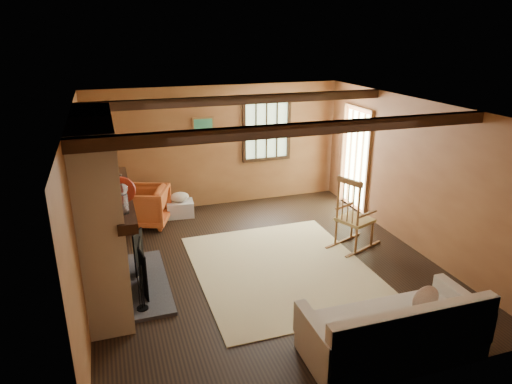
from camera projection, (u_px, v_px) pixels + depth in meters
name	position (u px, v px, depth m)	size (l,w,h in m)	color
ground	(264.00, 265.00, 6.96)	(5.50, 5.50, 0.00)	black
room_envelope	(273.00, 156.00, 6.71)	(5.02, 5.52, 2.44)	#915A33
fireplace	(104.00, 216.00, 5.93)	(1.02, 2.30, 2.40)	brown
rug	(281.00, 268.00, 6.84)	(2.50, 3.00, 0.01)	#D3B98C
rocking_chair	(353.00, 218.00, 7.37)	(0.99, 0.75, 1.22)	tan
sofa	(395.00, 334.00, 4.92)	(1.97, 0.89, 0.79)	beige
firewood_pile	(127.00, 214.00, 8.50)	(0.75, 0.14, 0.27)	brown
laundry_basket	(180.00, 209.00, 8.74)	(0.50, 0.38, 0.30)	silver
basket_pillow	(179.00, 197.00, 8.66)	(0.36, 0.29, 0.18)	beige
armchair	(146.00, 206.00, 8.28)	(0.77, 0.79, 0.72)	#BF6026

